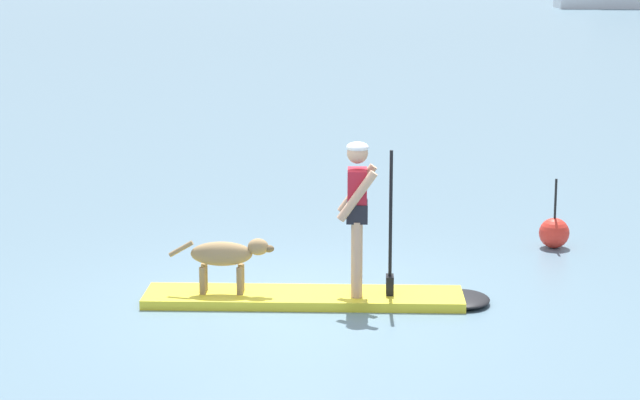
% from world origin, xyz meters
% --- Properties ---
extents(ground_plane, '(400.00, 400.00, 0.00)m').
position_xyz_m(ground_plane, '(0.00, 0.00, 0.00)').
color(ground_plane, slate).
extents(paddleboard, '(3.72, 1.20, 0.10)m').
position_xyz_m(paddleboard, '(0.23, 0.03, 0.05)').
color(paddleboard, yellow).
rests_on(paddleboard, ground_plane).
extents(person_paddler, '(0.64, 0.52, 1.62)m').
position_xyz_m(person_paddler, '(0.57, 0.08, 1.04)').
color(person_paddler, tan).
rests_on(person_paddler, paddleboard).
extents(dog, '(1.12, 0.31, 0.59)m').
position_xyz_m(dog, '(-0.81, -0.11, 0.50)').
color(dog, '#997A51').
rests_on(dog, paddleboard).
extents(marker_buoy, '(0.38, 0.38, 0.88)m').
position_xyz_m(marker_buoy, '(2.65, 2.86, 0.19)').
color(marker_buoy, red).
rests_on(marker_buoy, ground_plane).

